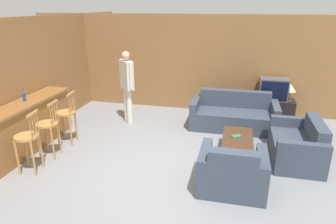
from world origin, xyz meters
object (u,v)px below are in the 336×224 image
at_px(bar_chair_mid, 48,128).
at_px(bar_chair_far, 66,116).
at_px(bottle, 24,96).
at_px(armchair_near, 232,173).
at_px(bar_chair_near, 28,141).
at_px(tv, 273,89).
at_px(loveseat_right, 298,146).
at_px(coffee_table, 238,139).
at_px(person_by_window, 127,83).
at_px(book_on_table, 236,136).
at_px(table_lamp, 290,88).
at_px(tv_unit, 271,109).
at_px(couch_far, 234,115).

height_order(bar_chair_mid, bar_chair_far, same).
relative_size(bar_chair_far, bottle, 4.54).
distance_m(armchair_near, bottle, 4.27).
xyz_separation_m(bar_chair_near, tv, (4.38, 3.74, 0.20)).
height_order(loveseat_right, coffee_table, loveseat_right).
height_order(tv, person_by_window, person_by_window).
xyz_separation_m(bar_chair_far, loveseat_right, (4.69, 0.29, -0.30)).
xyz_separation_m(bar_chair_far, bottle, (-0.65, -0.37, 0.52)).
xyz_separation_m(armchair_near, bottle, (-4.14, 0.61, 0.82)).
relative_size(bar_chair_near, loveseat_right, 0.80).
relative_size(bar_chair_mid, book_on_table, 4.99).
bearing_deg(book_on_table, loveseat_right, 0.65).
height_order(bar_chair_far, loveseat_right, bar_chair_far).
distance_m(bar_chair_mid, table_lamp, 5.72).
height_order(coffee_table, tv_unit, tv_unit).
bearing_deg(bottle, loveseat_right, 7.08).
relative_size(coffee_table, tv_unit, 0.96).
relative_size(bar_chair_near, person_by_window, 0.63).
relative_size(loveseat_right, bottle, 5.71).
xyz_separation_m(tv, bottle, (-5.03, -2.88, 0.32)).
height_order(bar_chair_near, loveseat_right, bar_chair_near).
distance_m(couch_far, book_on_table, 1.41).
bearing_deg(bottle, bar_chair_far, 30.13).
relative_size(armchair_near, tv_unit, 0.94).
xyz_separation_m(bar_chair_mid, couch_far, (3.45, 2.32, -0.30)).
distance_m(bar_chair_mid, bar_chair_far, 0.64).
distance_m(bar_chair_near, coffee_table, 3.88).
distance_m(coffee_table, tv_unit, 2.39).
bearing_deg(armchair_near, table_lamp, 69.93).
height_order(coffee_table, tv, tv).
bearing_deg(coffee_table, couch_far, 94.53).
xyz_separation_m(bar_chair_far, tv_unit, (4.38, 2.51, -0.34)).
distance_m(tv_unit, person_by_window, 3.77).
relative_size(bar_chair_near, coffee_table, 1.05).
bearing_deg(person_by_window, loveseat_right, -16.12).
relative_size(tv, book_on_table, 3.13).
xyz_separation_m(couch_far, tv_unit, (0.93, 0.83, -0.04)).
bearing_deg(couch_far, tv_unit, 41.63).
distance_m(tv, person_by_window, 3.70).
distance_m(loveseat_right, tv, 2.29).
xyz_separation_m(armchair_near, table_lamp, (1.28, 3.50, 0.55)).
distance_m(bar_chair_near, tv_unit, 5.77).
height_order(armchair_near, person_by_window, person_by_window).
bearing_deg(loveseat_right, couch_far, 131.61).
relative_size(bar_chair_near, book_on_table, 4.99).
xyz_separation_m(couch_far, bottle, (-4.10, -2.05, 0.82)).
height_order(couch_far, armchair_near, couch_far).
xyz_separation_m(couch_far, table_lamp, (1.32, 0.83, 0.55)).
bearing_deg(armchair_near, bar_chair_mid, 174.30).
distance_m(coffee_table, tv, 2.43).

